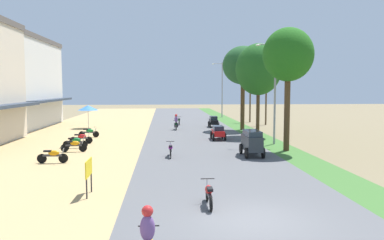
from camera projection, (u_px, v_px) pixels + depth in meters
name	position (u px, v px, depth m)	size (l,w,h in m)	color
ground_plane	(250.00, 222.00, 12.96)	(180.00, 180.00, 0.00)	#7A6B4C
road_strip	(250.00, 221.00, 12.96)	(9.00, 140.00, 0.08)	#565659
shophouse_mid	(12.00, 83.00, 43.48)	(8.95, 14.09, 10.10)	silver
parked_motorbike_nearest	(53.00, 155.00, 22.74)	(1.80, 0.54, 0.94)	black
parked_motorbike_second	(74.00, 145.00, 26.73)	(1.80, 0.54, 0.94)	black
parked_motorbike_third	(76.00, 142.00, 28.35)	(1.80, 0.54, 0.94)	black
parked_motorbike_fourth	(81.00, 138.00, 30.61)	(1.80, 0.54, 0.94)	black
parked_motorbike_fifth	(89.00, 132.00, 34.52)	(1.80, 0.54, 0.94)	black
street_signboard	(89.00, 170.00, 15.89)	(0.06, 1.30, 1.50)	#262628
vendor_umbrella	(88.00, 108.00, 42.17)	(2.20, 2.20, 2.52)	#99999E
median_tree_nearest	(288.00, 56.00, 26.74)	(3.50, 3.50, 8.60)	#4C351E
median_tree_second	(258.00, 70.00, 35.17)	(4.18, 4.18, 8.46)	#4C351E
median_tree_third	(243.00, 66.00, 40.35)	(4.28, 4.28, 8.79)	#4C351E
streetlamp_near	(275.00, 86.00, 30.11)	(3.16, 0.20, 7.93)	gray
streetlamp_mid	(222.00, 86.00, 57.29)	(3.16, 0.20, 8.14)	gray
utility_pole_near	(266.00, 88.00, 46.34)	(1.80, 0.20, 8.64)	brown
utility_pole_far	(250.00, 90.00, 50.07)	(1.80, 0.20, 8.12)	brown
car_van_charcoal	(252.00, 142.00, 24.99)	(1.19, 2.41, 1.67)	#282D33
car_sedan_red	(218.00, 132.00, 32.87)	(1.10, 2.26, 1.19)	red
car_hatchback_black	(213.00, 121.00, 43.35)	(1.04, 2.00, 1.23)	black
motorbike_foreground_rider	(148.00, 240.00, 9.26)	(0.54, 1.80, 1.66)	black
motorbike_ahead_second	(209.00, 193.00, 14.46)	(0.54, 1.80, 0.94)	black
motorbike_ahead_third	(171.00, 149.00, 24.78)	(0.54, 1.80, 0.94)	black
motorbike_ahead_fourth	(176.00, 122.00, 40.61)	(0.54, 1.80, 1.66)	black
motorbike_ahead_fifth	(179.00, 121.00, 46.04)	(0.54, 1.80, 0.94)	black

